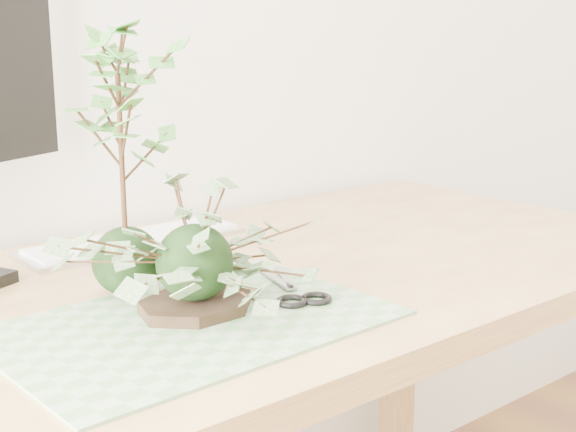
% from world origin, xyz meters
% --- Properties ---
extents(desk, '(1.60, 0.70, 0.74)m').
position_xyz_m(desk, '(-0.09, 1.23, 0.65)').
color(desk, tan).
rests_on(desk, ground_plane).
extents(cutting_mat, '(0.47, 0.32, 0.00)m').
position_xyz_m(cutting_mat, '(-0.18, 1.10, 0.74)').
color(cutting_mat, '#5D8C56').
rests_on(cutting_mat, desk).
extents(stone_dish, '(0.16, 0.16, 0.01)m').
position_xyz_m(stone_dish, '(-0.16, 1.13, 0.75)').
color(stone_dish, black).
rests_on(stone_dish, cutting_mat).
extents(ivy_kokedama, '(0.35, 0.35, 0.19)m').
position_xyz_m(ivy_kokedama, '(-0.16, 1.13, 0.85)').
color(ivy_kokedama, black).
rests_on(ivy_kokedama, stone_dish).
extents(maple_kokedama, '(0.25, 0.25, 0.38)m').
position_xyz_m(maple_kokedama, '(-0.18, 1.25, 1.01)').
color(maple_kokedama, black).
rests_on(maple_kokedama, desk).
extents(keyboard, '(0.38, 0.12, 0.01)m').
position_xyz_m(keyboard, '(-0.05, 1.47, 0.75)').
color(keyboard, '#B1B1B3').
rests_on(keyboard, desk).
extents(scissors, '(0.09, 0.17, 0.01)m').
position_xyz_m(scissors, '(-0.02, 1.09, 0.75)').
color(scissors, gray).
rests_on(scissors, cutting_mat).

